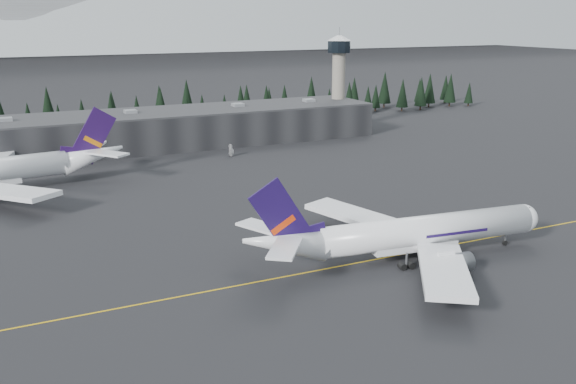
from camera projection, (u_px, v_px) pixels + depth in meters
name	position (u px, v px, depth m)	size (l,w,h in m)	color
ground	(334.00, 263.00, 121.67)	(1400.00, 1400.00, 0.00)	black
taxiline	(339.00, 266.00, 119.93)	(400.00, 0.40, 0.02)	gold
terminal	(160.00, 129.00, 228.45)	(160.00, 30.00, 12.60)	black
control_tower	(339.00, 72.00, 258.02)	(10.00, 10.00, 37.70)	gray
treeline	(136.00, 112.00, 260.23)	(360.00, 20.00, 15.00)	black
mountain_ridge	(12.00, 46.00, 989.27)	(4400.00, 900.00, 420.00)	white
jet_main	(402.00, 234.00, 121.87)	(62.64, 57.55, 18.44)	white
gse_vehicle_a	(2.00, 172.00, 189.83)	(2.29, 4.97, 1.38)	silver
gse_vehicle_b	(232.00, 154.00, 213.52)	(1.66, 4.11, 1.40)	silver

